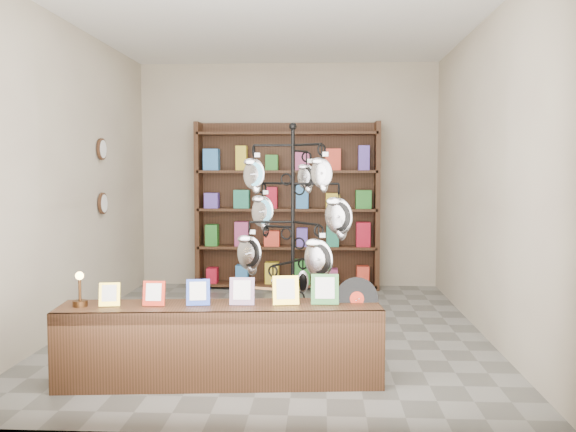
% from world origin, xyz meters
% --- Properties ---
extents(ground, '(5.00, 5.00, 0.00)m').
position_xyz_m(ground, '(0.00, 0.00, 0.00)').
color(ground, slate).
rests_on(ground, ground).
extents(room_envelope, '(5.00, 5.00, 5.00)m').
position_xyz_m(room_envelope, '(0.00, 0.00, 1.85)').
color(room_envelope, '#BDB498').
rests_on(room_envelope, ground).
extents(display_tree, '(1.07, 1.07, 1.96)m').
position_xyz_m(display_tree, '(0.22, -0.85, 1.13)').
color(display_tree, black).
rests_on(display_tree, ground).
extents(front_shelf, '(2.39, 0.70, 0.83)m').
position_xyz_m(front_shelf, '(-0.28, -1.57, 0.29)').
color(front_shelf, black).
rests_on(front_shelf, ground).
extents(back_shelving, '(2.42, 0.36, 2.20)m').
position_xyz_m(back_shelving, '(0.00, 2.30, 1.03)').
color(back_shelving, black).
rests_on(back_shelving, ground).
extents(wall_clocks, '(0.03, 0.24, 0.84)m').
position_xyz_m(wall_clocks, '(-1.97, 0.80, 1.50)').
color(wall_clocks, black).
rests_on(wall_clocks, ground).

